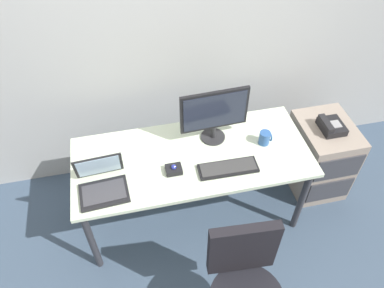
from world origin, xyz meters
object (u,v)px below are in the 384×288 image
(file_cabinet, at_px, (319,156))
(laptop, at_px, (102,183))
(monitor_main, at_px, (214,113))
(coffee_mug, at_px, (265,138))
(trackball_mouse, at_px, (174,169))
(desk_phone, at_px, (331,126))
(keyboard, at_px, (228,168))

(file_cabinet, height_order, laptop, laptop)
(monitor_main, bearing_deg, file_cabinet, -3.33)
(monitor_main, xyz_separation_m, coffee_mug, (0.35, -0.13, -0.19))
(file_cabinet, bearing_deg, trackball_mouse, -170.90)
(laptop, xyz_separation_m, coffee_mug, (1.17, 0.16, -0.00))
(desk_phone, distance_m, keyboard, 0.93)
(trackball_mouse, distance_m, coffee_mug, 0.71)
(file_cabinet, bearing_deg, keyboard, -163.65)
(desk_phone, height_order, trackball_mouse, trackball_mouse)
(desk_phone, bearing_deg, monitor_main, 175.62)
(desk_phone, bearing_deg, keyboard, -164.47)
(laptop, xyz_separation_m, trackball_mouse, (0.48, 0.04, -0.03))
(desk_phone, bearing_deg, laptop, -172.61)
(trackball_mouse, bearing_deg, laptop, -175.41)
(keyboard, bearing_deg, desk_phone, 15.53)
(laptop, bearing_deg, coffee_mug, 7.88)
(file_cabinet, xyz_separation_m, laptop, (-1.75, -0.24, 0.43))
(laptop, bearing_deg, trackball_mouse, 4.59)
(monitor_main, distance_m, trackball_mouse, 0.48)
(monitor_main, bearing_deg, desk_phone, -4.38)
(keyboard, height_order, coffee_mug, coffee_mug)
(laptop, height_order, trackball_mouse, laptop)
(coffee_mug, bearing_deg, laptop, -172.12)
(monitor_main, relative_size, coffee_mug, 4.75)
(trackball_mouse, xyz_separation_m, coffee_mug, (0.69, 0.12, 0.03))
(desk_phone, relative_size, coffee_mug, 1.94)
(file_cabinet, xyz_separation_m, desk_phone, (-0.01, -0.02, 0.37))
(monitor_main, distance_m, laptop, 0.89)
(file_cabinet, xyz_separation_m, coffee_mug, (-0.58, -0.08, 0.43))
(file_cabinet, relative_size, monitor_main, 1.36)
(trackball_mouse, relative_size, coffee_mug, 1.07)
(desk_phone, xyz_separation_m, keyboard, (-0.90, -0.25, 0.02))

